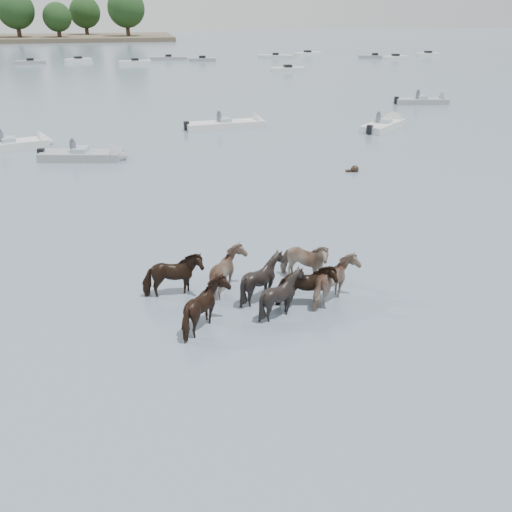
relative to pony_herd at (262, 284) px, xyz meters
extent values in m
plane|color=slate|center=(-0.77, -0.39, -0.63)|extent=(400.00, 400.00, 0.00)
imported|color=black|center=(-2.59, 1.01, 0.01)|extent=(1.91, 0.97, 1.57)
imported|color=gray|center=(-0.86, 0.83, 0.01)|extent=(1.45, 1.66, 1.57)
imported|color=black|center=(0.07, 0.21, 0.02)|extent=(1.66, 1.53, 1.59)
imported|color=#847159|center=(1.67, 1.22, -0.01)|extent=(1.94, 1.77, 1.54)
imported|color=black|center=(-1.83, -1.23, 0.00)|extent=(1.59, 1.76, 1.55)
imported|color=black|center=(0.42, -0.84, -0.02)|extent=(1.64, 1.54, 1.51)
imported|color=black|center=(1.21, -0.51, -0.02)|extent=(1.84, 0.94, 1.51)
imported|color=#8B745E|center=(2.22, -0.49, 0.00)|extent=(1.84, 1.95, 1.56)
sphere|color=black|center=(8.27, 13.46, -0.51)|extent=(0.44, 0.44, 0.44)
cube|color=black|center=(8.02, 13.46, -0.61)|extent=(0.50, 0.22, 0.18)
cube|color=silver|center=(-11.04, 23.12, -0.43)|extent=(4.89, 2.85, 0.55)
cone|color=silver|center=(-8.83, 23.77, -0.43)|extent=(1.32, 1.79, 1.60)
cube|color=#99ADB7|center=(-11.04, 23.12, -0.08)|extent=(1.09, 1.30, 0.35)
cylinder|color=#595966|center=(-11.44, 23.12, 0.12)|extent=(0.36, 0.36, 0.70)
cube|color=gray|center=(-6.44, 19.31, -0.43)|extent=(4.89, 2.61, 0.55)
cone|color=gray|center=(-4.17, 18.79, -0.43)|extent=(1.24, 1.76, 1.60)
cube|color=#99ADB7|center=(-6.44, 19.31, -0.08)|extent=(1.03, 1.27, 0.35)
cube|color=black|center=(-8.70, 19.84, -0.28)|extent=(0.42, 0.42, 0.60)
cylinder|color=#595966|center=(-6.84, 19.31, 0.12)|extent=(0.36, 0.36, 0.70)
sphere|color=#595966|center=(-6.84, 19.31, 0.57)|extent=(0.24, 0.24, 0.24)
cube|color=silver|center=(3.31, 26.78, -0.43)|extent=(5.84, 2.21, 0.55)
cone|color=silver|center=(6.14, 27.09, -0.43)|extent=(1.07, 1.69, 1.60)
cube|color=#99ADB7|center=(3.31, 26.78, -0.08)|extent=(0.92, 1.20, 0.35)
cube|color=black|center=(0.48, 26.47, -0.28)|extent=(0.39, 0.39, 0.60)
cylinder|color=#595966|center=(2.91, 26.78, 0.12)|extent=(0.36, 0.36, 0.70)
sphere|color=#595966|center=(2.91, 26.78, 0.57)|extent=(0.24, 0.24, 0.24)
cube|color=silver|center=(14.53, 23.92, -0.43)|extent=(4.47, 4.30, 0.55)
cone|color=silver|center=(16.22, 25.49, -0.43)|extent=(1.75, 1.79, 1.60)
cube|color=#99ADB7|center=(14.53, 23.92, -0.08)|extent=(1.35, 1.37, 0.35)
cube|color=black|center=(12.84, 22.36, -0.28)|extent=(0.49, 0.49, 0.60)
cylinder|color=#595966|center=(14.13, 23.92, 0.12)|extent=(0.36, 0.36, 0.70)
sphere|color=#595966|center=(14.13, 23.92, 0.57)|extent=(0.24, 0.24, 0.24)
cube|color=gray|center=(22.77, 34.03, -0.43)|extent=(4.84, 2.36, 0.55)
cone|color=gray|center=(25.06, 33.64, -0.43)|extent=(1.16, 1.73, 1.60)
cube|color=#99ADB7|center=(22.77, 34.03, -0.08)|extent=(0.98, 1.24, 0.35)
cube|color=black|center=(20.49, 34.42, -0.28)|extent=(0.40, 0.40, 0.60)
cylinder|color=#595966|center=(22.37, 34.03, 0.12)|extent=(0.36, 0.36, 0.70)
sphere|color=#595966|center=(22.37, 34.03, 0.57)|extent=(0.24, 0.24, 0.24)
cube|color=gray|center=(-17.58, 82.04, -0.41)|extent=(4.61, 1.93, 0.60)
cube|color=black|center=(-17.58, 82.04, -0.03)|extent=(1.09, 1.09, 0.50)
cube|color=silver|center=(-10.66, 84.01, -0.41)|extent=(4.34, 3.02, 0.60)
cube|color=black|center=(-10.66, 84.01, -0.03)|extent=(1.32, 1.32, 0.50)
cube|color=silver|center=(-1.95, 78.53, -0.41)|extent=(4.97, 2.15, 0.60)
cube|color=black|center=(-1.95, 78.53, -0.03)|extent=(1.13, 1.13, 0.50)
cube|color=gray|center=(3.64, 84.68, -0.41)|extent=(6.10, 2.06, 0.60)
cube|color=black|center=(3.64, 84.68, -0.03)|extent=(1.09, 1.09, 0.50)
cube|color=gray|center=(8.73, 80.95, -0.41)|extent=(4.54, 2.32, 0.60)
cube|color=black|center=(8.73, 80.95, -0.03)|extent=(1.18, 1.18, 0.50)
cube|color=silver|center=(18.20, 63.64, -0.41)|extent=(4.63, 1.65, 0.60)
cube|color=black|center=(18.20, 63.64, -0.03)|extent=(1.03, 1.03, 0.50)
cube|color=silver|center=(21.67, 84.19, -0.41)|extent=(6.12, 3.47, 0.60)
cube|color=black|center=(21.67, 84.19, -0.03)|extent=(1.28, 1.28, 0.50)
cube|color=silver|center=(28.68, 88.62, -0.41)|extent=(6.02, 3.87, 0.60)
cube|color=black|center=(28.68, 88.62, -0.03)|extent=(1.33, 1.33, 0.50)
cube|color=gray|center=(37.96, 80.13, -0.41)|extent=(5.68, 3.19, 0.60)
cube|color=black|center=(37.96, 80.13, -0.03)|extent=(1.27, 1.27, 0.50)
cube|color=silver|center=(40.66, 77.92, -0.41)|extent=(4.43, 2.27, 0.60)
cube|color=black|center=(40.66, 77.92, -0.03)|extent=(1.17, 1.17, 0.50)
cube|color=silver|center=(49.15, 82.79, -0.41)|extent=(4.66, 2.36, 0.60)
cube|color=black|center=(49.15, 82.79, -0.03)|extent=(1.18, 1.18, 0.50)
cylinder|color=#382619|center=(-28.13, 143.60, 1.36)|extent=(1.00, 1.00, 3.97)
sphere|color=black|center=(-28.13, 143.60, 6.53)|extent=(8.81, 8.81, 8.81)
cylinder|color=#382619|center=(-18.65, 142.40, 0.91)|extent=(1.00, 1.00, 3.08)
sphere|color=black|center=(-18.65, 142.40, 4.93)|extent=(6.84, 6.84, 6.84)
cylinder|color=#382619|center=(-12.68, 154.77, 1.17)|extent=(1.00, 1.00, 3.60)
sphere|color=black|center=(-12.68, 154.77, 5.87)|extent=(7.99, 7.99, 7.99)
cylinder|color=#382619|center=(-2.00, 144.03, 1.44)|extent=(1.00, 1.00, 4.14)
sphere|color=black|center=(-2.00, 144.03, 6.85)|extent=(9.20, 9.20, 9.20)
camera|label=1|loc=(-3.46, -14.96, 7.70)|focal=40.01mm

